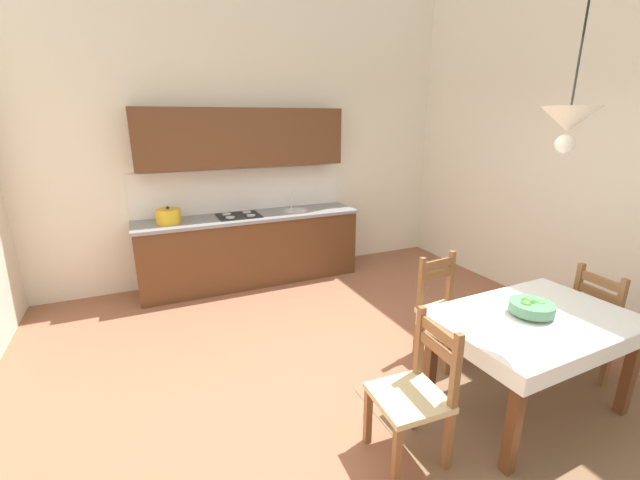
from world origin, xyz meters
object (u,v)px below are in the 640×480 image
object	(u,v)px
kitchen_cabinetry	(249,218)
dining_chair_kitchen_side	(445,311)
fruit_bowl	(531,307)
dining_chair_window_side	(604,324)
dining_chair_tv_side	(415,394)
pendant_lamp	(569,121)
dining_table	(534,333)

from	to	relation	value
kitchen_cabinetry	dining_chair_kitchen_side	size ratio (longest dim) A/B	3.00
fruit_bowl	dining_chair_kitchen_side	bearing A→B (deg)	93.92
dining_chair_window_side	dining_chair_tv_side	xyz separation A→B (m)	(-1.98, -0.08, 0.00)
dining_chair_window_side	pendant_lamp	distance (m)	1.97
dining_table	pendant_lamp	xyz separation A→B (m)	(-0.14, -0.09, 1.44)
kitchen_cabinetry	fruit_bowl	distance (m)	3.45
dining_chair_kitchen_side	dining_table	bearing A→B (deg)	-84.41
dining_table	dining_chair_window_side	distance (m)	0.97
dining_chair_tv_side	fruit_bowl	world-z (taller)	dining_chair_tv_side
kitchen_cabinetry	dining_table	xyz separation A→B (m)	(1.18, -3.28, -0.23)
dining_chair_tv_side	pendant_lamp	size ratio (longest dim) A/B	1.16
dining_chair_tv_side	fruit_bowl	size ratio (longest dim) A/B	3.10
fruit_bowl	pendant_lamp	world-z (taller)	pendant_lamp
pendant_lamp	kitchen_cabinetry	bearing A→B (deg)	107.10
dining_chair_window_side	dining_chair_tv_side	size ratio (longest dim) A/B	1.00
dining_chair_kitchen_side	fruit_bowl	size ratio (longest dim) A/B	3.10
dining_table	dining_chair_tv_side	distance (m)	1.04
dining_chair_window_side	dining_chair_tv_side	world-z (taller)	same
pendant_lamp	dining_chair_tv_side	bearing A→B (deg)	174.64
dining_table	dining_chair_kitchen_side	bearing A→B (deg)	95.59
dining_chair_window_side	dining_table	bearing A→B (deg)	-175.74
fruit_bowl	pendant_lamp	distance (m)	1.27
kitchen_cabinetry	fruit_bowl	xyz separation A→B (m)	(1.15, -3.25, -0.04)
dining_chair_kitchen_side	dining_chair_tv_side	xyz separation A→B (m)	(-0.95, -0.82, 0.00)
kitchen_cabinetry	pendant_lamp	distance (m)	3.73
dining_chair_tv_side	pendant_lamp	bearing A→B (deg)	-5.36
dining_chair_window_side	pendant_lamp	size ratio (longest dim) A/B	1.16
dining_chair_window_side	pendant_lamp	world-z (taller)	pendant_lamp
dining_chair_window_side	dining_chair_kitchen_side	xyz separation A→B (m)	(-1.03, 0.73, 0.00)
dining_chair_window_side	dining_chair_kitchen_side	bearing A→B (deg)	144.60
dining_chair_window_side	fruit_bowl	xyz separation A→B (m)	(-0.98, -0.04, 0.37)
dining_chair_window_side	fruit_bowl	size ratio (longest dim) A/B	3.10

